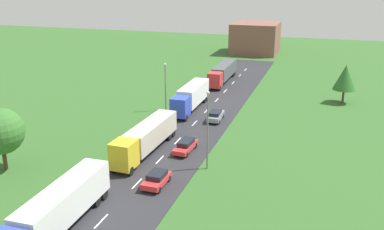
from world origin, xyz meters
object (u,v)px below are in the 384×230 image
at_px(truck_fourth, 223,72).
at_px(distant_building, 255,38).
at_px(tree_birch, 1,131).
at_px(car_third, 157,179).
at_px(car_fifth, 216,115).
at_px(lamppost_second, 208,127).
at_px(truck_lead, 56,210).
at_px(truck_third, 191,96).
at_px(truck_second, 146,137).
at_px(tree_oak, 345,77).
at_px(car_fourth, 186,146).
at_px(lamppost_third, 165,84).

height_order(truck_fourth, distant_building, distant_building).
relative_size(truck_fourth, tree_birch, 2.10).
xyz_separation_m(car_third, car_fifth, (0.48, 21.81, 0.04)).
height_order(lamppost_second, distant_building, lamppost_second).
bearing_deg(car_third, truck_lead, -114.54).
bearing_deg(truck_fourth, tree_birch, -105.77).
relative_size(truck_third, car_fifth, 2.81).
xyz_separation_m(truck_second, truck_third, (-0.28, 18.49, 0.12)).
bearing_deg(truck_fourth, car_fifth, -78.52).
xyz_separation_m(truck_second, tree_oak, (23.10, 30.10, 2.31)).
distance_m(truck_lead, tree_birch, 15.76).
bearing_deg(truck_second, car_fourth, 21.86).
distance_m(truck_second, car_fifth, 15.13).
xyz_separation_m(truck_lead, truck_fourth, (0.42, 55.77, -0.12)).
distance_m(car_fourth, distant_building, 72.09).
height_order(truck_lead, truck_second, truck_lead).
bearing_deg(tree_oak, tree_birch, -132.72).
bearing_deg(car_fourth, tree_oak, 56.63).
relative_size(lamppost_third, tree_oak, 1.17).
height_order(tree_oak, tree_birch, tree_birch).
relative_size(car_fourth, tree_birch, 0.66).
bearing_deg(lamppost_third, distant_building, 85.50).
bearing_deg(distant_building, tree_birch, -99.29).
height_order(lamppost_third, tree_birch, lamppost_third).
distance_m(lamppost_third, distant_building, 56.94).
height_order(car_fourth, tree_birch, tree_birch).
xyz_separation_m(car_fourth, lamppost_second, (3.83, -3.76, 4.18)).
relative_size(car_fifth, distant_building, 0.36).
height_order(truck_lead, tree_oak, tree_oak).
height_order(truck_lead, lamppost_second, lamppost_second).
bearing_deg(tree_oak, lamppost_third, -154.09).
bearing_deg(lamppost_second, distant_building, 95.91).
height_order(truck_fourth, car_fourth, truck_fourth).
bearing_deg(tree_oak, car_fourth, -123.37).
relative_size(truck_third, tree_oak, 1.97).
xyz_separation_m(truck_lead, truck_second, (0.26, 17.93, -0.10)).
xyz_separation_m(truck_fourth, car_fourth, (4.30, -36.06, -1.24)).
height_order(car_fifth, tree_oak, tree_oak).
bearing_deg(truck_third, car_fifth, -39.10).
height_order(truck_fourth, lamppost_second, lamppost_second).
bearing_deg(distant_building, car_third, -87.17).
bearing_deg(truck_lead, car_third, 65.46).
bearing_deg(lamppost_third, truck_second, -76.64).
distance_m(car_third, car_fourth, 9.36).
bearing_deg(car_third, truck_third, 100.32).
xyz_separation_m(car_third, tree_oak, (18.64, 37.67, 3.58)).
bearing_deg(truck_second, distant_building, 89.65).
xyz_separation_m(car_fourth, lamppost_third, (-8.47, 15.14, 3.48)).
bearing_deg(tree_oak, lamppost_second, -114.81).
distance_m(truck_fourth, lamppost_third, 21.45).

